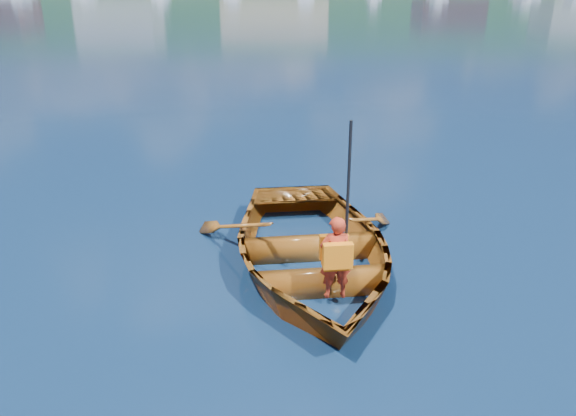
% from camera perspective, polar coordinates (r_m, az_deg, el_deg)
% --- Properties ---
extents(ground, '(600.00, 600.00, 0.00)m').
position_cam_1_polar(ground, '(7.78, 1.66, -5.32)').
color(ground, '#0D2542').
rests_on(ground, ground).
extents(rowboat, '(3.56, 4.62, 0.88)m').
position_cam_1_polar(rowboat, '(7.43, 2.26, -4.18)').
color(rowboat, maroon).
rests_on(rowboat, ground).
extents(child_paddler, '(0.40, 0.38, 2.09)m').
position_cam_1_polar(child_paddler, '(6.52, 4.88, -4.88)').
color(child_paddler, '#B8311B').
rests_on(child_paddler, ground).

